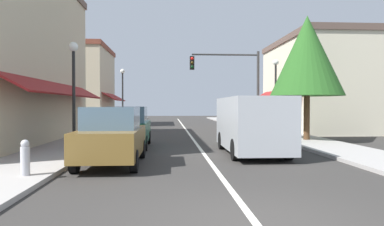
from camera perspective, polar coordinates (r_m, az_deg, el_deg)
The scene contains 16 objects.
ground_plane at distance 23.41m, azimuth -0.53°, elevation -3.25°, with size 80.00×80.00×0.00m, color #33302D.
sidewalk_left at distance 23.74m, azimuth -13.92°, elevation -3.08°, with size 2.60×56.00×0.12m, color #A39E99.
sidewalk_right at distance 24.35m, azimuth 12.52°, elevation -2.97°, with size 2.60×56.00×0.12m, color #A39E99.
lane_center_stripe at distance 23.41m, azimuth -0.53°, elevation -3.24°, with size 0.14×52.00×0.01m, color silver.
storefront_left_block at distance 19.02m, azimuth -27.34°, elevation 8.49°, with size 5.40×14.20×8.55m.
storefront_right_block at distance 27.51m, azimuth 19.07°, elevation 4.25°, with size 6.39×10.20×6.62m.
storefront_far_left at distance 34.35m, azimuth -17.72°, elevation 4.08°, with size 6.85×8.20×7.14m.
parked_car_nearest_left at distance 11.24m, azimuth -12.52°, elevation -3.61°, with size 1.81×4.11×1.77m.
parked_car_second_left at distance 15.86m, azimuth -10.05°, elevation -2.21°, with size 1.78×4.10×1.77m.
van_in_lane at distance 13.62m, azimuth 9.37°, elevation -1.63°, with size 2.03×5.19×2.12m.
traffic_signal_mast_arm at distance 24.63m, azimuth 6.72°, elevation 5.71°, with size 4.77×0.50×5.51m.
street_lamp_left_near at distance 14.65m, azimuth -18.26°, elevation 5.45°, with size 0.36×0.36×4.26m.
street_lamp_right_mid at distance 21.99m, azimuth 13.12°, elevation 4.50°, with size 0.36×0.36×4.56m.
street_lamp_left_far at distance 28.97m, azimuth -10.95°, elevation 3.87°, with size 0.36×0.36×4.71m.
tree_right_near at distance 18.91m, azimuth 17.78°, elevation 8.61°, with size 3.62×3.62×6.28m.
fire_hydrant at distance 9.64m, azimuth -24.94°, elevation -6.45°, with size 0.22×0.22×0.87m.
Camera 1 is at (-1.35, -5.31, 1.81)m, focal length 33.63 mm.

